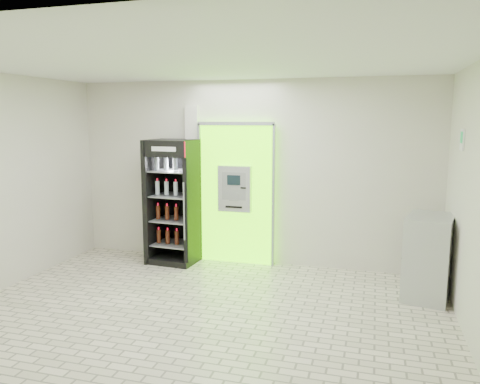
% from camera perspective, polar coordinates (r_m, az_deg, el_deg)
% --- Properties ---
extents(ground, '(6.00, 6.00, 0.00)m').
position_cam_1_polar(ground, '(5.77, -5.56, -15.45)').
color(ground, beige).
rests_on(ground, ground).
extents(room_shell, '(6.00, 6.00, 6.00)m').
position_cam_1_polar(room_shell, '(5.28, -5.86, 3.08)').
color(room_shell, silver).
rests_on(room_shell, ground).
extents(atm_assembly, '(1.30, 0.24, 2.33)m').
position_cam_1_polar(atm_assembly, '(7.70, -0.43, -0.09)').
color(atm_assembly, '#5DF700').
rests_on(atm_assembly, ground).
extents(pillar, '(0.22, 0.11, 2.60)m').
position_cam_1_polar(pillar, '(7.97, -5.74, 1.11)').
color(pillar, silver).
rests_on(pillar, ground).
extents(beverage_cooler, '(0.81, 0.75, 2.04)m').
position_cam_1_polar(beverage_cooler, '(7.84, -7.99, -1.43)').
color(beverage_cooler, black).
rests_on(beverage_cooler, ground).
extents(steel_cabinet, '(0.73, 0.93, 1.11)m').
position_cam_1_polar(steel_cabinet, '(6.77, 21.99, -7.33)').
color(steel_cabinet, '#B0B3B8').
rests_on(steel_cabinet, ground).
extents(exit_sign, '(0.02, 0.22, 0.26)m').
position_cam_1_polar(exit_sign, '(6.36, 25.48, 5.77)').
color(exit_sign, white).
rests_on(exit_sign, room_shell).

